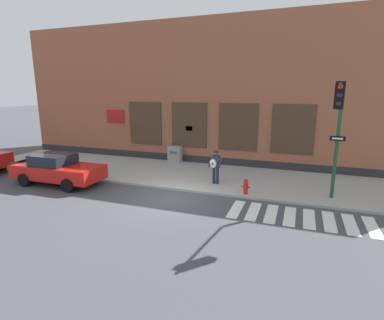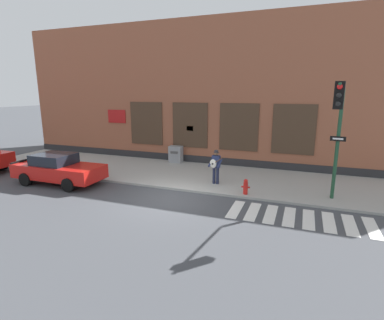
{
  "view_description": "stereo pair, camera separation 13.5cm",
  "coord_description": "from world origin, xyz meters",
  "px_view_note": "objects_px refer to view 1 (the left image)",
  "views": [
    {
      "loc": [
        5.13,
        -11.35,
        4.6
      ],
      "look_at": [
        0.47,
        1.4,
        1.48
      ],
      "focal_mm": 28.0,
      "sensor_mm": 36.0,
      "label": 1
    },
    {
      "loc": [
        5.26,
        -11.31,
        4.6
      ],
      "look_at": [
        0.47,
        1.4,
        1.48
      ],
      "focal_mm": 28.0,
      "sensor_mm": 36.0,
      "label": 2
    }
  ],
  "objects_px": {
    "busker": "(215,165)",
    "utility_box": "(175,154)",
    "fire_hydrant": "(246,187)",
    "red_car": "(57,169)",
    "traffic_light": "(338,122)"
  },
  "relations": [
    {
      "from": "busker",
      "to": "utility_box",
      "type": "bearing_deg",
      "value": 135.97
    },
    {
      "from": "busker",
      "to": "fire_hydrant",
      "type": "height_order",
      "value": "busker"
    },
    {
      "from": "fire_hydrant",
      "to": "utility_box",
      "type": "bearing_deg",
      "value": 139.67
    },
    {
      "from": "red_car",
      "to": "utility_box",
      "type": "height_order",
      "value": "red_car"
    },
    {
      "from": "busker",
      "to": "traffic_light",
      "type": "xyz_separation_m",
      "value": [
        5.12,
        -1.42,
        2.4
      ]
    },
    {
      "from": "utility_box",
      "to": "fire_hydrant",
      "type": "distance_m",
      "value": 7.09
    },
    {
      "from": "red_car",
      "to": "busker",
      "type": "height_order",
      "value": "busker"
    },
    {
      "from": "traffic_light",
      "to": "fire_hydrant",
      "type": "xyz_separation_m",
      "value": [
        -3.42,
        0.42,
        -3.02
      ]
    },
    {
      "from": "traffic_light",
      "to": "fire_hydrant",
      "type": "distance_m",
      "value": 4.58
    },
    {
      "from": "red_car",
      "to": "traffic_light",
      "type": "bearing_deg",
      "value": 4.49
    },
    {
      "from": "busker",
      "to": "traffic_light",
      "type": "bearing_deg",
      "value": -15.5
    },
    {
      "from": "fire_hydrant",
      "to": "red_car",
      "type": "bearing_deg",
      "value": -171.34
    },
    {
      "from": "traffic_light",
      "to": "red_car",
      "type": "bearing_deg",
      "value": -175.51
    },
    {
      "from": "utility_box",
      "to": "fire_hydrant",
      "type": "relative_size",
      "value": 1.52
    },
    {
      "from": "red_car",
      "to": "busker",
      "type": "xyz_separation_m",
      "value": [
        7.58,
        2.42,
        0.3
      ]
    }
  ]
}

